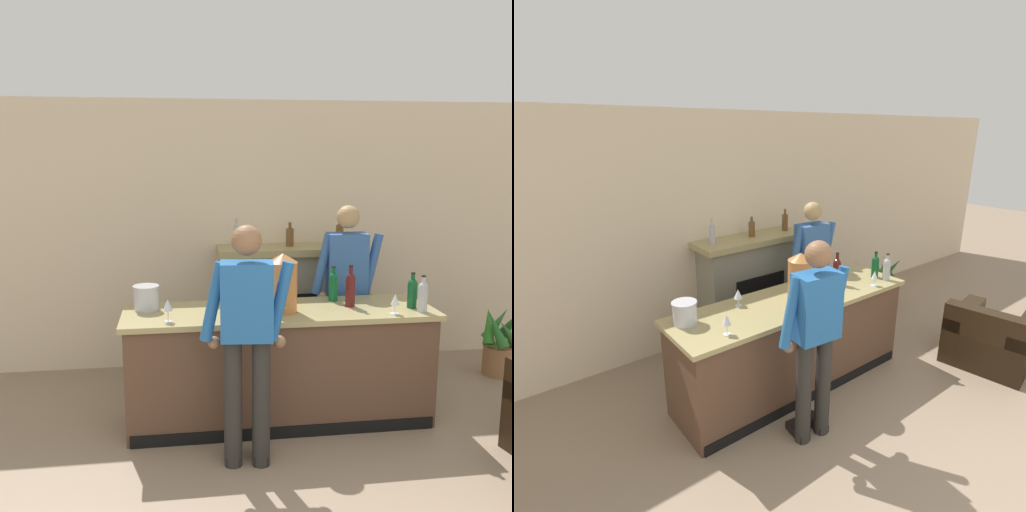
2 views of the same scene
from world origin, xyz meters
The scene contains 16 objects.
wall_back_panel centered at (0.00, 3.94, 1.38)m, with size 12.00×0.07×2.75m.
bar_counter centered at (0.03, 2.50, 0.48)m, with size 2.55×0.74×0.96m.
fireplace_stone centered at (0.33, 3.68, 0.66)m, with size 1.43×0.52×1.58m.
armchair_black centered at (2.08, 1.48, 0.25)m, with size 1.04×0.97×0.72m.
potted_plant_corner centered at (2.41, 3.17, 0.33)m, with size 0.45×0.44×0.74m.
person_customer centered at (-0.32, 1.83, 0.97)m, with size 0.66×0.33×1.75m.
person_bartender centered at (0.76, 3.04, 0.97)m, with size 0.66×0.33×1.75m.
copper_dispenser centered at (0.04, 2.43, 1.20)m, with size 0.24×0.28×0.48m.
ice_bucket_steel centered at (-1.05, 2.65, 1.06)m, with size 0.21×0.21×0.20m.
wine_bottle_merlot_tall centered at (1.12, 2.40, 1.09)m, with size 0.08×0.08×0.30m.
wine_bottle_chardonnay_pale centered at (0.63, 2.51, 1.12)m, with size 0.08×0.08×0.35m.
wine_bottle_cabernet_heavy centered at (1.16, 2.27, 1.10)m, with size 0.08×0.08×0.30m.
wine_bottle_burgundy_dark centered at (0.54, 2.71, 1.10)m, with size 0.08×0.08×0.30m.
wine_glass_back_row centered at (-0.49, 2.68, 1.07)m, with size 0.08×0.08×0.16m.
wine_glass_mid_counter centered at (-0.87, 2.27, 1.09)m, with size 0.07×0.07×0.18m.
wine_glass_front_left centered at (0.91, 2.24, 1.07)m, with size 0.08×0.08×0.16m.
Camera 2 is at (-2.32, -0.21, 2.52)m, focal length 28.00 mm.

